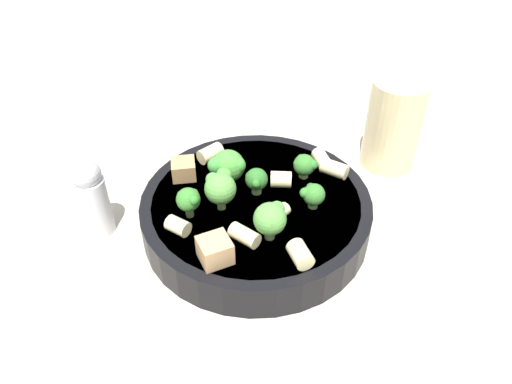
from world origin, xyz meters
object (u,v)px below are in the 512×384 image
Objects in this scene: rigatoni_3 at (334,169)px; pepper_shaker at (92,197)px; rigatoni_8 at (281,179)px; rigatoni_6 at (300,254)px; chicken_chunk_1 at (215,250)px; rigatoni_7 at (244,235)px; rigatoni_4 at (322,159)px; chicken_chunk_0 at (184,169)px; broccoli_floret_5 at (304,165)px; pasta_bowl at (256,211)px; broccoli_floret_4 at (256,180)px; broccoli_floret_2 at (220,187)px; broccoli_floret_1 at (228,166)px; rigatoni_5 at (178,226)px; broccoli_floret_3 at (313,195)px; rigatoni_2 at (279,213)px; broccoli_floret_0 at (189,200)px; rigatoni_0 at (210,153)px; broccoli_floret_6 at (271,219)px; rigatoni_1 at (232,164)px; drinking_glass at (392,130)px.

pepper_shaker is (0.25, 0.06, -0.00)m from rigatoni_3.
rigatoni_6 is at bearing 99.82° from rigatoni_8.
chicken_chunk_1 is at bearing 48.33° from rigatoni_3.
rigatoni_4 is at bearing -122.26° from rigatoni_7.
broccoli_floret_5 is at bearing -177.53° from chicken_chunk_0.
pasta_bowl is at bearing 41.84° from rigatoni_4.
broccoli_floret_2 is at bearing 34.04° from broccoli_floret_4.
broccoli_floret_1 reaches higher than rigatoni_5.
rigatoni_4 is at bearing -141.19° from rigatoni_5.
broccoli_floret_5 reaches higher than rigatoni_6.
pasta_bowl is at bearing 38.83° from broccoli_floret_5.
broccoli_floret_3 is 1.23× the size of rigatoni_2.
broccoli_floret_0 is at bearing 26.25° from rigatoni_3.
broccoli_floret_1 is at bearing -56.03° from rigatoni_6.
rigatoni_6 reaches higher than rigatoni_5.
broccoli_floret_5 reaches higher than rigatoni_7.
chicken_chunk_0 reaches higher than rigatoni_2.
rigatoni_7 is (-0.05, 0.13, -0.00)m from rigatoni_0.
broccoli_floret_0 is at bearing -18.34° from broccoli_floret_6.
pepper_shaker is (0.10, -0.04, -0.00)m from rigatoni_5.
broccoli_floret_2 reaches higher than broccoli_floret_6.
rigatoni_7 is 0.32× the size of pepper_shaker.
pasta_bowl is 0.06m from rigatoni_1.
rigatoni_1 is at bearing -94.83° from broccoli_floret_2.
broccoli_floret_6 is 1.83× the size of rigatoni_8.
rigatoni_3 is 0.14m from rigatoni_7.
broccoli_floret_3 reaches higher than rigatoni_4.
broccoli_floret_6 is 0.23m from drinking_glass.
broccoli_floret_2 is at bearing 2.72° from broccoli_floret_3.
chicken_chunk_1 is at bearing 89.20° from broccoli_floret_1.
rigatoni_1 is 0.89× the size of rigatoni_6.
broccoli_floret_3 is 1.26× the size of rigatoni_8.
rigatoni_5 reaches higher than rigatoni_1.
broccoli_floret_3 is at bearing -141.16° from rigatoni_7.
pepper_shaker is (0.19, 0.04, -0.00)m from rigatoni_8.
chicken_chunk_1 is (0.03, 0.02, 0.00)m from rigatoni_7.
rigatoni_6 is (-0.12, 0.03, 0.00)m from rigatoni_5.
rigatoni_4 is (-0.10, -0.01, 0.00)m from rigatoni_1.
broccoli_floret_4 reaches higher than rigatoni_3.
broccoli_floret_4 is 0.10m from chicken_chunk_1.
rigatoni_4 is 0.25m from pepper_shaker.
broccoli_floret_4 is at bearing 22.61° from rigatoni_3.
broccoli_floret_1 is 0.05m from chicken_chunk_0.
rigatoni_2 is 0.12m from chicken_chunk_0.
rigatoni_2 is at bearing -105.45° from broccoli_floret_6.
chicken_chunk_0 reaches higher than rigatoni_7.
broccoli_floret_5 is 1.24× the size of rigatoni_2.
broccoli_floret_2 is 1.44× the size of rigatoni_3.
broccoli_floret_6 reaches higher than rigatoni_3.
drinking_glass is 1.23× the size of pepper_shaker.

